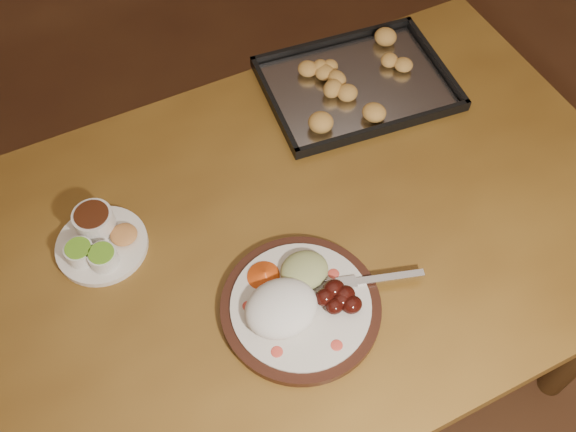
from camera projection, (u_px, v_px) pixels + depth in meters
ground at (281, 271)px, 2.07m from camera, size 4.00×4.00×0.00m
dining_table at (279, 261)px, 1.34m from camera, size 1.51×0.92×0.75m
dinner_plate at (297, 303)px, 1.16m from camera, size 0.38×0.29×0.07m
condiment_saucer at (99, 240)px, 1.23m from camera, size 0.18×0.18×0.06m
baking_tray at (357, 83)px, 1.47m from camera, size 0.45×0.36×0.04m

